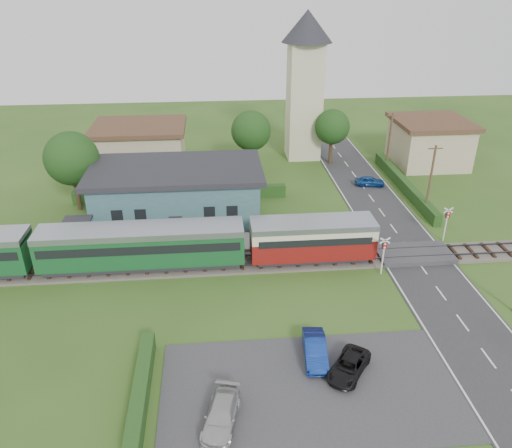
{
  "coord_description": "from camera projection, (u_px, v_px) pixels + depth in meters",
  "views": [
    {
      "loc": [
        -6.48,
        -32.84,
        21.41
      ],
      "look_at": [
        -3.15,
        4.0,
        2.64
      ],
      "focal_mm": 35.0,
      "sensor_mm": 36.0,
      "label": 1
    }
  ],
  "objects": [
    {
      "name": "ground",
      "position": [
        300.0,
        275.0,
        39.38
      ],
      "size": [
        120.0,
        120.0,
        0.0
      ],
      "primitive_type": "plane",
      "color": "#2D4C19"
    },
    {
      "name": "railway_track",
      "position": [
        296.0,
        261.0,
        41.1
      ],
      "size": [
        76.0,
        3.2,
        0.49
      ],
      "color": "#4C443D",
      "rests_on": "ground"
    },
    {
      "name": "road",
      "position": [
        423.0,
        269.0,
        40.17
      ],
      "size": [
        6.0,
        70.0,
        0.05
      ],
      "primitive_type": "cube",
      "color": "#28282B",
      "rests_on": "ground"
    },
    {
      "name": "car_park",
      "position": [
        310.0,
        389.0,
        28.58
      ],
      "size": [
        17.0,
        9.0,
        0.08
      ],
      "primitive_type": "cube",
      "color": "#333335",
      "rests_on": "ground"
    },
    {
      "name": "crossing_deck",
      "position": [
        414.0,
        254.0,
        41.86
      ],
      "size": [
        6.2,
        3.4,
        0.45
      ],
      "primitive_type": "cube",
      "color": "#333335",
      "rests_on": "ground"
    },
    {
      "name": "platform",
      "position": [
        176.0,
        246.0,
        43.09
      ],
      "size": [
        30.0,
        3.0,
        0.45
      ],
      "primitive_type": "cube",
      "color": "gray",
      "rests_on": "ground"
    },
    {
      "name": "equipment_hut",
      "position": [
        78.0,
        234.0,
        41.76
      ],
      "size": [
        2.3,
        2.3,
        2.55
      ],
      "color": "beige",
      "rests_on": "platform"
    },
    {
      "name": "station_building",
      "position": [
        177.0,
        193.0,
        47.12
      ],
      "size": [
        16.0,
        9.0,
        5.3
      ],
      "color": "#345E64",
      "rests_on": "ground"
    },
    {
      "name": "train",
      "position": [
        101.0,
        247.0,
        38.92
      ],
      "size": [
        43.2,
        2.9,
        3.4
      ],
      "color": "#232328",
      "rests_on": "ground"
    },
    {
      "name": "church_tower",
      "position": [
        305.0,
        75.0,
        60.02
      ],
      "size": [
        6.0,
        6.0,
        17.6
      ],
      "color": "beige",
      "rests_on": "ground"
    },
    {
      "name": "house_west",
      "position": [
        141.0,
        147.0,
        59.11
      ],
      "size": [
        10.8,
        8.8,
        5.5
      ],
      "color": "tan",
      "rests_on": "ground"
    },
    {
      "name": "house_east",
      "position": [
        429.0,
        142.0,
        61.03
      ],
      "size": [
        8.8,
        8.8,
        5.5
      ],
      "color": "tan",
      "rests_on": "ground"
    },
    {
      "name": "hedge_carpark",
      "position": [
        141.0,
        393.0,
        27.57
      ],
      "size": [
        0.8,
        9.0,
        1.2
      ],
      "primitive_type": "cube",
      "color": "#193814",
      "rests_on": "ground"
    },
    {
      "name": "hedge_roadside",
      "position": [
        404.0,
        185.0,
        54.46
      ],
      "size": [
        0.8,
        18.0,
        1.2
      ],
      "primitive_type": "cube",
      "color": "#193814",
      "rests_on": "ground"
    },
    {
      "name": "hedge_station",
      "position": [
        181.0,
        194.0,
        52.05
      ],
      "size": [
        22.0,
        0.8,
        1.3
      ],
      "primitive_type": "cube",
      "color": "#193814",
      "rests_on": "ground"
    },
    {
      "name": "tree_a",
      "position": [
        72.0,
        159.0,
        47.77
      ],
      "size": [
        5.2,
        5.2,
        8.0
      ],
      "color": "#332316",
      "rests_on": "ground"
    },
    {
      "name": "tree_b",
      "position": [
        251.0,
        131.0,
        57.37
      ],
      "size": [
        4.6,
        4.6,
        7.34
      ],
      "color": "#332316",
      "rests_on": "ground"
    },
    {
      "name": "tree_c",
      "position": [
        332.0,
        127.0,
        60.12
      ],
      "size": [
        4.2,
        4.2,
        6.78
      ],
      "color": "#332316",
      "rests_on": "ground"
    },
    {
      "name": "utility_pole_c",
      "position": [
        430.0,
        179.0,
        47.76
      ],
      "size": [
        1.4,
        0.22,
        7.0
      ],
      "color": "#473321",
      "rests_on": "ground"
    },
    {
      "name": "utility_pole_d",
      "position": [
        389.0,
        141.0,
        58.41
      ],
      "size": [
        1.4,
        0.22,
        7.0
      ],
      "color": "#473321",
      "rests_on": "ground"
    },
    {
      "name": "crossing_signal_near",
      "position": [
        384.0,
        250.0,
        38.56
      ],
      "size": [
        0.84,
        0.28,
        3.28
      ],
      "color": "silver",
      "rests_on": "ground"
    },
    {
      "name": "crossing_signal_far",
      "position": [
        447.0,
        219.0,
        43.4
      ],
      "size": [
        0.84,
        0.28,
        3.28
      ],
      "color": "silver",
      "rests_on": "ground"
    },
    {
      "name": "streetlamp_west",
      "position": [
        70.0,
        161.0,
        54.0
      ],
      "size": [
        0.3,
        0.3,
        5.15
      ],
      "color": "#3F3F47",
      "rests_on": "ground"
    },
    {
      "name": "streetlamp_east",
      "position": [
        390.0,
        133.0,
        63.27
      ],
      "size": [
        0.3,
        0.3,
        5.15
      ],
      "color": "#3F3F47",
      "rests_on": "ground"
    },
    {
      "name": "car_on_road",
      "position": [
        370.0,
        181.0,
        55.39
      ],
      "size": [
        3.39,
        1.86,
        1.09
      ],
      "primitive_type": "imported",
      "rotation": [
        0.0,
        0.0,
        1.39
      ],
      "color": "navy",
      "rests_on": "road"
    },
    {
      "name": "car_park_blue",
      "position": [
        315.0,
        350.0,
        30.56
      ],
      "size": [
        1.66,
        3.91,
        1.25
      ],
      "primitive_type": "imported",
      "rotation": [
        0.0,
        0.0,
        -0.09
      ],
      "color": "navy",
      "rests_on": "car_park"
    },
    {
      "name": "car_park_silver",
      "position": [
        221.0,
        415.0,
        26.09
      ],
      "size": [
        2.52,
        4.26,
        1.16
      ],
      "primitive_type": "imported",
      "rotation": [
        0.0,
        0.0,
        -0.24
      ],
      "color": "#ADADAD",
      "rests_on": "car_park"
    },
    {
      "name": "car_park_dark",
      "position": [
        349.0,
        366.0,
        29.45
      ],
      "size": [
        3.5,
        3.94,
        1.01
      ],
      "primitive_type": "imported",
      "rotation": [
        0.0,
        0.0,
        -0.63
      ],
      "color": "black",
      "rests_on": "car_park"
    },
    {
      "name": "pedestrian_near",
      "position": [
        278.0,
        234.0,
        42.68
      ],
      "size": [
        0.69,
        0.5,
        1.75
      ],
      "primitive_type": "imported",
      "rotation": [
        0.0,
        0.0,
        3.28
      ],
      "color": "gray",
      "rests_on": "platform"
    },
    {
      "name": "pedestrian_far",
      "position": [
        99.0,
        241.0,
        41.6
      ],
      "size": [
        0.79,
        0.94,
        1.71
      ],
      "primitive_type": "imported",
      "rotation": [
        0.0,
        0.0,
        1.77
      ],
      "color": "gray",
      "rests_on": "platform"
    }
  ]
}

